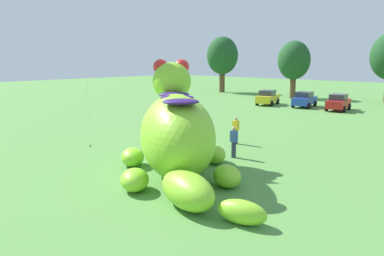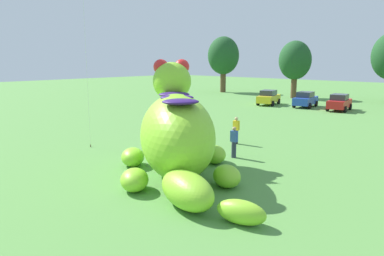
# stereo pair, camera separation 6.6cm
# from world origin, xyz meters

# --- Properties ---
(ground_plane) EXTENTS (160.00, 160.00, 0.00)m
(ground_plane) POSITION_xyz_m (0.00, 0.00, 0.00)
(ground_plane) COLOR #568E42
(giant_inflatable_creature) EXTENTS (9.85, 7.43, 5.30)m
(giant_inflatable_creature) POSITION_xyz_m (0.30, -0.22, 1.94)
(giant_inflatable_creature) COLOR #8CD12D
(giant_inflatable_creature) RESTS_ON ground
(car_yellow) EXTENTS (2.65, 4.39, 1.72)m
(car_yellow) POSITION_xyz_m (-10.90, 26.29, 0.86)
(car_yellow) COLOR yellow
(car_yellow) RESTS_ON ground
(car_blue) EXTENTS (2.42, 4.32, 1.72)m
(car_blue) POSITION_xyz_m (-6.73, 27.16, 0.86)
(car_blue) COLOR #2347B7
(car_blue) RESTS_ON ground
(car_red) EXTENTS (2.41, 4.31, 1.72)m
(car_red) POSITION_xyz_m (-2.83, 26.88, 0.86)
(car_red) COLOR red
(car_red) RESTS_ON ground
(tree_far_left) EXTENTS (4.97, 4.97, 8.82)m
(tree_far_left) POSITION_xyz_m (-25.31, 36.14, 5.77)
(tree_far_left) COLOR brown
(tree_far_left) RESTS_ON ground
(tree_left) EXTENTS (4.36, 4.36, 7.74)m
(tree_left) POSITION_xyz_m (-12.54, 35.52, 5.06)
(tree_left) COLOR brown
(tree_left) RESTS_ON ground
(spectator_near_inflatable) EXTENTS (0.38, 0.26, 1.71)m
(spectator_near_inflatable) POSITION_xyz_m (-1.58, 6.94, 0.85)
(spectator_near_inflatable) COLOR black
(spectator_near_inflatable) RESTS_ON ground
(spectator_mid_field) EXTENTS (0.38, 0.26, 1.71)m
(spectator_mid_field) POSITION_xyz_m (0.32, 4.12, 0.85)
(spectator_mid_field) COLOR #2D334C
(spectator_mid_field) RESTS_ON ground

